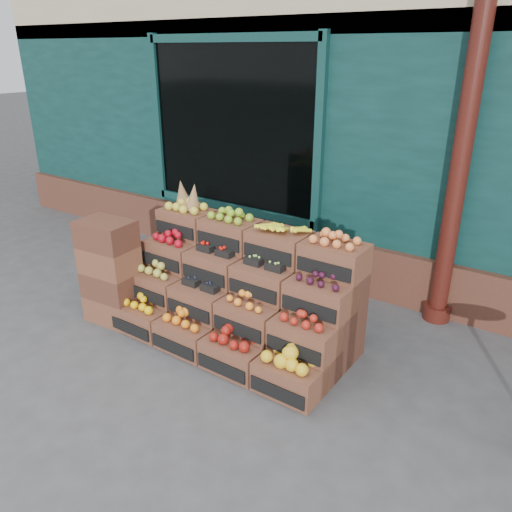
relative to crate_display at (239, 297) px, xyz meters
The scene contains 5 objects.
ground 0.79m from the crate_display, 61.62° to the right, with size 60.00×60.00×0.00m, color #464649.
shop_facade 4.95m from the crate_display, 86.05° to the left, with size 12.00×6.24×4.80m.
crate_display is the anchor object (origin of this frame).
spare_crates 1.37m from the crate_display, 159.31° to the right, with size 0.58×0.42×1.10m.
shopkeeper 2.79m from the crate_display, 116.47° to the left, with size 0.80×0.53×2.20m, color #1E692F.
Camera 1 is at (2.29, -2.87, 2.67)m, focal length 35.00 mm.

